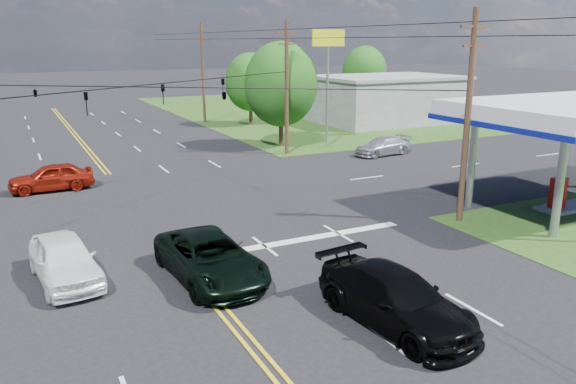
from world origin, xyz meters
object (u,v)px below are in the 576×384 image
retail_ne (386,100)px  pole_right_far (203,71)px  tree_right_a (281,84)px  pole_se (468,115)px  tree_far_r (364,72)px  pickup_dkgreen (210,258)px  pole_ne (287,87)px  suv_black (395,298)px  pickup_white (64,260)px  tree_right_b (250,82)px

retail_ne → pole_right_far: pole_right_far is taller
retail_ne → tree_right_a: bearing=-153.4°
pole_se → tree_far_r: bearing=61.7°
tree_right_a → pickup_dkgreen: size_ratio=1.46×
pole_ne → tree_far_r: (21.00, 21.00, -0.37)m
pickup_dkgreen → suv_black: 6.71m
tree_right_a → pickup_dkgreen: (-13.50, -22.05, -4.09)m
retail_ne → pickup_white: (-34.08, -28.00, -1.40)m
pole_ne → tree_right_b: (3.50, 15.00, -0.70)m
suv_black → tree_right_b: bearing=66.6°
pole_ne → tree_right_b: pole_ne is taller
pole_se → pole_ne: bearing=90.0°
tree_right_a → tree_right_b: tree_right_a is taller
pole_ne → tree_right_b: size_ratio=1.34×
pole_ne → tree_right_a: size_ratio=1.16×
suv_black → pickup_white: suv_black is taller
retail_ne → suv_black: 43.93m
tree_far_r → pickup_white: (-38.08, -38.00, -3.74)m
retail_ne → tree_right_a: 18.09m
pole_right_far → tree_right_b: pole_right_far is taller
tree_far_r → suv_black: bearing=-123.1°
pole_se → tree_right_b: (3.50, 33.00, -0.70)m
pole_se → pickup_dkgreen: 13.21m
retail_ne → pole_ne: bearing=-147.1°
retail_ne → pole_se: 33.72m
tree_far_r → pole_right_far: bearing=-174.6°
pole_right_far → suv_black: 44.67m
pole_se → tree_right_a: 21.02m
tree_far_r → pole_se: bearing=-118.3°
tree_right_b → tree_far_r: 18.50m
pickup_dkgreen → pole_right_far: bearing=68.4°
pickup_dkgreen → pole_se: bearing=1.3°
pole_se → suv_black: 11.67m
pole_right_far → pickup_dkgreen: size_ratio=1.78×
tree_far_r → pickup_white: tree_far_r is taller
pickup_white → pickup_dkgreen: bearing=-30.1°
retail_ne → pole_right_far: bearing=154.8°
pickup_white → retail_ne: bearing=33.4°
pole_se → tree_right_b: size_ratio=1.34×
suv_black → pickup_white: 11.30m
retail_ne → pole_se: pole_se is taller
tree_right_b → pickup_dkgreen: (-16.00, -34.05, -3.44)m
pole_right_far → pickup_dkgreen: bearing=-108.2°
pickup_dkgreen → retail_ne: bearing=42.1°
pickup_white → pole_se: bearing=-9.4°
pole_ne → pickup_white: size_ratio=2.02×
pole_ne → suv_black: size_ratio=1.72×
retail_ne → tree_right_b: (-13.50, 4.00, 2.02)m
retail_ne → pickup_white: 44.13m
pole_right_far → tree_right_a: pole_right_far is taller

